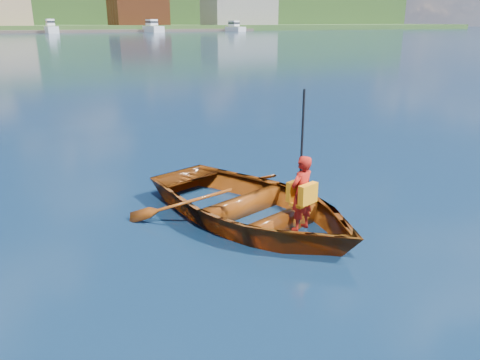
{
  "coord_description": "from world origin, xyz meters",
  "views": [
    {
      "loc": [
        -4.73,
        -5.29,
        3.08
      ],
      "look_at": [
        -1.49,
        0.82,
        0.73
      ],
      "focal_mm": 35.0,
      "sensor_mm": 36.0,
      "label": 1
    }
  ],
  "objects": [
    {
      "name": "child_paddler",
      "position": [
        -0.9,
        -0.0,
        0.68
      ],
      "size": [
        0.48,
        0.42,
        2.08
      ],
      "color": "#AF1911",
      "rests_on": "ground"
    },
    {
      "name": "dock",
      "position": [
        2.28,
        148.0,
        0.4
      ],
      "size": [
        160.05,
        8.84,
        0.8
      ],
      "color": "brown",
      "rests_on": "ground"
    },
    {
      "name": "rowboat",
      "position": [
        -1.29,
        0.82,
        0.28
      ],
      "size": [
        3.96,
        4.77,
        0.85
      ],
      "color": "brown",
      "rests_on": "ground"
    },
    {
      "name": "ground",
      "position": [
        0.0,
        0.0,
        0.0
      ],
      "size": [
        600.0,
        600.0,
        0.0
      ],
      "color": "#0E3048",
      "rests_on": "ground"
    }
  ]
}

